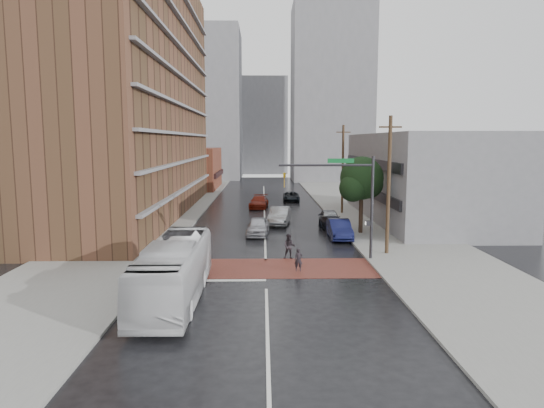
{
  "coord_description": "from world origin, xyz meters",
  "views": [
    {
      "loc": [
        -0.18,
        -30.24,
        8.22
      ],
      "look_at": [
        0.51,
        6.02,
        3.5
      ],
      "focal_mm": 32.0,
      "sensor_mm": 36.0,
      "label": 1
    }
  ],
  "objects_px": {
    "car_parked_mid": "(333,224)",
    "pedestrian_b": "(289,246)",
    "pedestrian_a": "(299,260)",
    "car_travel_b": "(279,216)",
    "car_travel_a": "(258,226)",
    "car_parked_far": "(330,218)",
    "suv_travel": "(291,197)",
    "transit_bus": "(174,271)",
    "car_parked_near": "(339,229)",
    "car_travel_c": "(259,202)"
  },
  "relations": [
    {
      "from": "pedestrian_b",
      "to": "suv_travel",
      "type": "height_order",
      "value": "pedestrian_b"
    },
    {
      "from": "car_parked_far",
      "to": "pedestrian_b",
      "type": "bearing_deg",
      "value": -108.55
    },
    {
      "from": "transit_bus",
      "to": "pedestrian_b",
      "type": "relative_size",
      "value": 6.32
    },
    {
      "from": "suv_travel",
      "to": "car_parked_mid",
      "type": "bearing_deg",
      "value": -81.87
    },
    {
      "from": "car_travel_b",
      "to": "car_parked_far",
      "type": "height_order",
      "value": "car_travel_b"
    },
    {
      "from": "car_travel_a",
      "to": "car_parked_mid",
      "type": "xyz_separation_m",
      "value": [
        6.92,
        1.95,
        -0.14
      ]
    },
    {
      "from": "car_travel_b",
      "to": "pedestrian_b",
      "type": "bearing_deg",
      "value": -80.92
    },
    {
      "from": "car_travel_a",
      "to": "car_travel_b",
      "type": "height_order",
      "value": "car_travel_b"
    },
    {
      "from": "car_travel_a",
      "to": "car_parked_near",
      "type": "relative_size",
      "value": 0.94
    },
    {
      "from": "car_travel_c",
      "to": "pedestrian_b",
      "type": "bearing_deg",
      "value": -79.12
    },
    {
      "from": "pedestrian_b",
      "to": "car_travel_c",
      "type": "height_order",
      "value": "pedestrian_b"
    },
    {
      "from": "car_parked_near",
      "to": "car_parked_mid",
      "type": "bearing_deg",
      "value": 90.53
    },
    {
      "from": "car_travel_a",
      "to": "car_parked_near",
      "type": "bearing_deg",
      "value": -9.33
    },
    {
      "from": "transit_bus",
      "to": "car_travel_c",
      "type": "xyz_separation_m",
      "value": [
        4.1,
        34.83,
        -0.82
      ]
    },
    {
      "from": "transit_bus",
      "to": "car_parked_near",
      "type": "bearing_deg",
      "value": 54.83
    },
    {
      "from": "car_travel_b",
      "to": "car_parked_near",
      "type": "height_order",
      "value": "car_travel_b"
    },
    {
      "from": "car_parked_near",
      "to": "car_parked_mid",
      "type": "relative_size",
      "value": 1.11
    },
    {
      "from": "car_parked_near",
      "to": "car_parked_mid",
      "type": "height_order",
      "value": "car_parked_near"
    },
    {
      "from": "pedestrian_b",
      "to": "car_travel_b",
      "type": "distance_m",
      "value": 14.11
    },
    {
      "from": "pedestrian_b",
      "to": "car_parked_far",
      "type": "relative_size",
      "value": 0.38
    },
    {
      "from": "car_travel_a",
      "to": "car_parked_near",
      "type": "xyz_separation_m",
      "value": [
        6.92,
        -1.64,
        0.02
      ]
    },
    {
      "from": "car_parked_near",
      "to": "transit_bus",
      "type": "bearing_deg",
      "value": -124.51
    },
    {
      "from": "car_parked_mid",
      "to": "pedestrian_b",
      "type": "bearing_deg",
      "value": -124.58
    },
    {
      "from": "car_travel_b",
      "to": "car_parked_near",
      "type": "distance_m",
      "value": 8.6
    },
    {
      "from": "car_travel_c",
      "to": "car_parked_mid",
      "type": "distance_m",
      "value": 16.96
    },
    {
      "from": "car_travel_a",
      "to": "car_parked_far",
      "type": "distance_m",
      "value": 8.18
    },
    {
      "from": "pedestrian_b",
      "to": "car_travel_c",
      "type": "relative_size",
      "value": 0.35
    },
    {
      "from": "pedestrian_a",
      "to": "car_travel_a",
      "type": "bearing_deg",
      "value": 104.09
    },
    {
      "from": "suv_travel",
      "to": "car_parked_mid",
      "type": "distance_m",
      "value": 22.19
    },
    {
      "from": "pedestrian_b",
      "to": "car_travel_b",
      "type": "bearing_deg",
      "value": 98.2
    },
    {
      "from": "transit_bus",
      "to": "car_travel_c",
      "type": "relative_size",
      "value": 2.18
    },
    {
      "from": "car_parked_near",
      "to": "pedestrian_a",
      "type": "bearing_deg",
      "value": -111.83
    },
    {
      "from": "car_travel_a",
      "to": "car_parked_mid",
      "type": "height_order",
      "value": "car_travel_a"
    },
    {
      "from": "transit_bus",
      "to": "car_travel_c",
      "type": "distance_m",
      "value": 35.08
    },
    {
      "from": "pedestrian_b",
      "to": "car_travel_a",
      "type": "distance_m",
      "value": 8.94
    },
    {
      "from": "car_parked_mid",
      "to": "car_parked_far",
      "type": "distance_m",
      "value": 2.41
    },
    {
      "from": "pedestrian_b",
      "to": "car_travel_b",
      "type": "relative_size",
      "value": 0.34
    },
    {
      "from": "pedestrian_b",
      "to": "car_parked_far",
      "type": "xyz_separation_m",
      "value": [
        4.63,
        13.0,
        -0.09
      ]
    },
    {
      "from": "car_travel_b",
      "to": "car_parked_mid",
      "type": "relative_size",
      "value": 1.17
    },
    {
      "from": "pedestrian_a",
      "to": "car_travel_b",
      "type": "relative_size",
      "value": 0.28
    },
    {
      "from": "pedestrian_b",
      "to": "car_parked_mid",
      "type": "height_order",
      "value": "pedestrian_b"
    },
    {
      "from": "car_travel_c",
      "to": "car_parked_near",
      "type": "bearing_deg",
      "value": -64.16
    },
    {
      "from": "transit_bus",
      "to": "pedestrian_b",
      "type": "bearing_deg",
      "value": 53.63
    },
    {
      "from": "suv_travel",
      "to": "car_parked_near",
      "type": "height_order",
      "value": "car_parked_near"
    },
    {
      "from": "pedestrian_b",
      "to": "suv_travel",
      "type": "relative_size",
      "value": 0.38
    },
    {
      "from": "pedestrian_b",
      "to": "car_parked_far",
      "type": "height_order",
      "value": "pedestrian_b"
    },
    {
      "from": "car_travel_c",
      "to": "car_parked_mid",
      "type": "relative_size",
      "value": 1.15
    },
    {
      "from": "transit_bus",
      "to": "pedestrian_a",
      "type": "distance_m",
      "value": 8.83
    },
    {
      "from": "pedestrian_b",
      "to": "car_parked_far",
      "type": "bearing_deg",
      "value": 77.74
    },
    {
      "from": "car_travel_b",
      "to": "car_parked_mid",
      "type": "xyz_separation_m",
      "value": [
        4.84,
        -3.51,
        -0.21
      ]
    }
  ]
}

